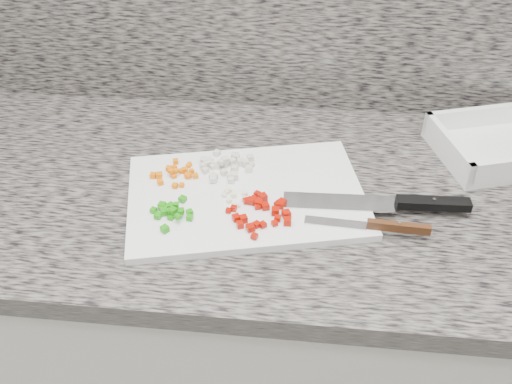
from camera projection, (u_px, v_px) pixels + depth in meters
cabinet at (278, 339)px, 1.37m from camera, size 3.92×0.62×0.86m
countertop at (283, 194)px, 1.09m from camera, size 3.96×0.64×0.04m
cutting_board at (246, 196)px, 1.04m from camera, size 0.48×0.37×0.01m
carrot_pile at (175, 173)px, 1.07m from camera, size 0.09×0.09×0.02m
onion_pile at (226, 165)px, 1.09m from camera, size 0.11×0.10×0.02m
green_pepper_pile at (171, 211)px, 0.98m from camera, size 0.08×0.10×0.02m
red_pepper_pile at (263, 210)px, 0.99m from camera, size 0.12×0.12×0.01m
garlic_pile at (234, 196)px, 1.02m from camera, size 0.05×0.05×0.01m
chef_knife at (401, 203)px, 1.00m from camera, size 0.33×0.05×0.02m
paring_knife at (382, 226)px, 0.96m from camera, size 0.21×0.03×0.02m
tray at (505, 146)px, 1.14m from camera, size 0.32×0.27×0.06m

